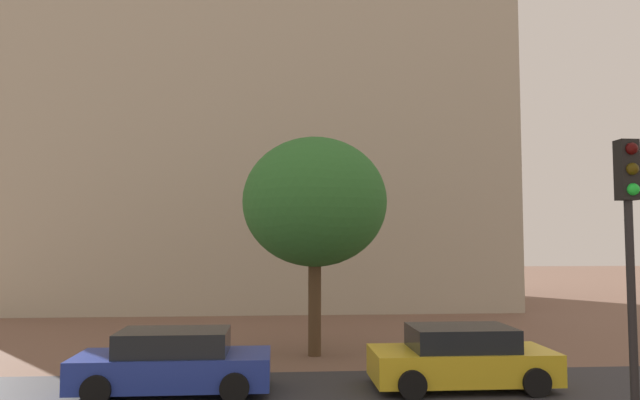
{
  "coord_description": "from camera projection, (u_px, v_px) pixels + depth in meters",
  "views": [
    {
      "loc": [
        -0.92,
        -3.34,
        3.51
      ],
      "look_at": [
        0.11,
        10.42,
        4.44
      ],
      "focal_mm": 32.49,
      "sensor_mm": 36.0,
      "label": 1
    }
  ],
  "objects": [
    {
      "name": "car_blue",
      "position": [
        174.0,
        363.0,
        13.23
      ],
      "size": [
        4.4,
        1.98,
        1.43
      ],
      "color": "#23389E",
      "rests_on": "ground_plane"
    },
    {
      "name": "traffic_light_pole",
      "position": [
        630.0,
        242.0,
        8.49
      ],
      "size": [
        0.28,
        0.34,
        4.98
      ],
      "color": "black",
      "rests_on": "ground_plane"
    },
    {
      "name": "ground_plane",
      "position": [
        317.0,
        394.0,
        13.11
      ],
      "size": [
        120.0,
        120.0,
        0.0
      ],
      "primitive_type": "plane",
      "color": "brown"
    },
    {
      "name": "tree_curb_far",
      "position": [
        315.0,
        202.0,
        17.74
      ],
      "size": [
        4.42,
        4.42,
        6.64
      ],
      "color": "#4C3823",
      "rests_on": "ground_plane"
    },
    {
      "name": "landmark_building",
      "position": [
        244.0,
        110.0,
        33.09
      ],
      "size": [
        27.04,
        12.36,
        34.36
      ],
      "color": "#B2A893",
      "rests_on": "ground_plane"
    },
    {
      "name": "car_yellow",
      "position": [
        461.0,
        358.0,
        13.73
      ],
      "size": [
        4.26,
        2.05,
        1.44
      ],
      "color": "gold",
      "rests_on": "ground_plane"
    }
  ]
}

